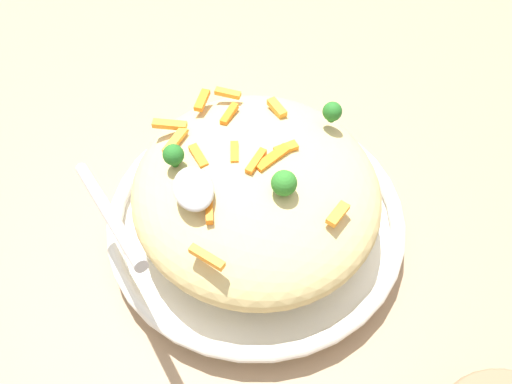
# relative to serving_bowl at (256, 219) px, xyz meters

# --- Properties ---
(ground_plane) EXTENTS (2.40, 2.40, 0.00)m
(ground_plane) POSITION_rel_serving_bowl_xyz_m (0.00, 0.00, -0.02)
(ground_plane) COLOR #9E7F60
(serving_bowl) EXTENTS (0.36, 0.36, 0.04)m
(serving_bowl) POSITION_rel_serving_bowl_xyz_m (0.00, 0.00, 0.00)
(serving_bowl) COLOR white
(serving_bowl) RESTS_ON ground_plane
(pasta_mound) EXTENTS (0.29, 0.28, 0.10)m
(pasta_mound) POSITION_rel_serving_bowl_xyz_m (0.00, 0.00, 0.06)
(pasta_mound) COLOR #D1BA7A
(pasta_mound) RESTS_ON serving_bowl
(carrot_piece_0) EXTENTS (0.03, 0.02, 0.01)m
(carrot_piece_0) POSITION_rel_serving_bowl_xyz_m (-0.02, -0.02, 0.11)
(carrot_piece_0) COLOR orange
(carrot_piece_0) RESTS_ON pasta_mound
(carrot_piece_1) EXTENTS (0.03, 0.03, 0.01)m
(carrot_piece_1) POSITION_rel_serving_bowl_xyz_m (0.00, -0.00, 0.11)
(carrot_piece_1) COLOR orange
(carrot_piece_1) RESTS_ON pasta_mound
(carrot_piece_2) EXTENTS (0.03, 0.04, 0.01)m
(carrot_piece_2) POSITION_rel_serving_bowl_xyz_m (0.00, 0.02, 0.11)
(carrot_piece_2) COLOR orange
(carrot_piece_2) RESTS_ON pasta_mound
(carrot_piece_3) EXTENTS (0.03, 0.01, 0.01)m
(carrot_piece_3) POSITION_rel_serving_bowl_xyz_m (0.04, -0.06, 0.10)
(carrot_piece_3) COLOR orange
(carrot_piece_3) RESTS_ON pasta_mound
(carrot_piece_4) EXTENTS (0.03, 0.03, 0.01)m
(carrot_piece_4) POSITION_rel_serving_bowl_xyz_m (0.08, 0.06, 0.10)
(carrot_piece_4) COLOR orange
(carrot_piece_4) RESTS_ON pasta_mound
(carrot_piece_5) EXTENTS (0.02, 0.03, 0.01)m
(carrot_piece_5) POSITION_rel_serving_bowl_xyz_m (-0.12, 0.00, 0.10)
(carrot_piece_5) COLOR orange
(carrot_piece_5) RESTS_ON pasta_mound
(carrot_piece_6) EXTENTS (0.03, 0.02, 0.01)m
(carrot_piece_6) POSITION_rel_serving_bowl_xyz_m (-0.03, -0.06, 0.11)
(carrot_piece_6) COLOR orange
(carrot_piece_6) RESTS_ON pasta_mound
(carrot_piece_7) EXTENTS (0.03, 0.03, 0.01)m
(carrot_piece_7) POSITION_rel_serving_bowl_xyz_m (-0.11, -0.03, 0.10)
(carrot_piece_7) COLOR orange
(carrot_piece_7) RESTS_ON pasta_mound
(carrot_piece_8) EXTENTS (0.03, 0.03, 0.01)m
(carrot_piece_8) POSITION_rel_serving_bowl_xyz_m (-0.06, -0.07, 0.10)
(carrot_piece_8) COLOR orange
(carrot_piece_8) RESTS_ON pasta_mound
(carrot_piece_9) EXTENTS (0.03, 0.03, 0.01)m
(carrot_piece_9) POSITION_rel_serving_bowl_xyz_m (0.09, -0.08, 0.10)
(carrot_piece_9) COLOR orange
(carrot_piece_9) RESTS_ON pasta_mound
(carrot_piece_10) EXTENTS (0.01, 0.03, 0.01)m
(carrot_piece_10) POSITION_rel_serving_bowl_xyz_m (-0.01, 0.04, 0.11)
(carrot_piece_10) COLOR orange
(carrot_piece_10) RESTS_ON pasta_mound
(carrot_piece_11) EXTENTS (0.02, 0.04, 0.01)m
(carrot_piece_11) POSITION_rel_serving_bowl_xyz_m (-0.08, -0.08, 0.10)
(carrot_piece_11) COLOR orange
(carrot_piece_11) RESTS_ON pasta_mound
(carrot_piece_12) EXTENTS (0.03, 0.03, 0.01)m
(carrot_piece_12) POSITION_rel_serving_bowl_xyz_m (-0.08, -0.01, 0.10)
(carrot_piece_12) COLOR orange
(carrot_piece_12) RESTS_ON pasta_mound
(carrot_piece_13) EXTENTS (0.03, 0.02, 0.01)m
(carrot_piece_13) POSITION_rel_serving_bowl_xyz_m (-0.07, 0.05, 0.10)
(carrot_piece_13) COLOR orange
(carrot_piece_13) RESTS_ON pasta_mound
(broccoli_floret_0) EXTENTS (0.02, 0.02, 0.03)m
(broccoli_floret_0) POSITION_rel_serving_bowl_xyz_m (-0.03, -0.08, 0.12)
(broccoli_floret_0) COLOR #205B1C
(broccoli_floret_0) RESTS_ON pasta_mound
(broccoli_floret_1) EXTENTS (0.02, 0.02, 0.03)m
(broccoli_floret_1) POSITION_rel_serving_bowl_xyz_m (-0.04, 0.10, 0.11)
(broccoli_floret_1) COLOR #205B1C
(broccoli_floret_1) RESTS_ON pasta_mound
(broccoli_floret_2) EXTENTS (0.03, 0.03, 0.03)m
(broccoli_floret_2) POSITION_rel_serving_bowl_xyz_m (0.04, 0.02, 0.12)
(broccoli_floret_2) COLOR #296820
(broccoli_floret_2) RESTS_ON pasta_mound
(serving_spoon) EXTENTS (0.17, 0.13, 0.07)m
(serving_spoon) POSITION_rel_serving_bowl_xyz_m (0.03, -0.10, 0.13)
(serving_spoon) COLOR #B7B7BC
(serving_spoon) RESTS_ON pasta_mound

